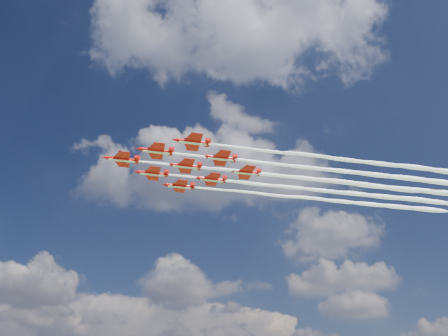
# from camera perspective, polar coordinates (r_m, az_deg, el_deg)

# --- Properties ---
(jet_lead) EXTENTS (98.80, 37.92, 3.04)m
(jet_lead) POSITION_cam_1_polar(r_m,az_deg,el_deg) (152.32, 5.04, -0.78)
(jet_lead) COLOR red
(jet_row2_port) EXTENTS (98.80, 37.92, 3.04)m
(jet_row2_port) POSITION_cam_1_polar(r_m,az_deg,el_deg) (149.15, 9.76, 0.19)
(jet_row2_port) COLOR red
(jet_row2_starb) EXTENTS (98.80, 37.92, 3.04)m
(jet_row2_starb) POSITION_cam_1_polar(r_m,az_deg,el_deg) (162.04, 7.78, -2.41)
(jet_row2_starb) COLOR red
(jet_row3_port) EXTENTS (98.80, 37.92, 3.04)m
(jet_row3_port) POSITION_cam_1_polar(r_m,az_deg,el_deg) (147.08, 14.65, 1.19)
(jet_row3_port) COLOR red
(jet_row3_centre) EXTENTS (98.80, 37.92, 3.04)m
(jet_row3_centre) POSITION_cam_1_polar(r_m,az_deg,el_deg) (159.37, 12.25, -1.53)
(jet_row3_centre) COLOR red
(jet_row3_starb) EXTENTS (98.80, 37.92, 3.04)m
(jet_row3_starb) POSITION_cam_1_polar(r_m,az_deg,el_deg) (172.20, 10.20, -3.85)
(jet_row3_starb) COLOR red
(jet_row4_port) EXTENTS (98.80, 37.92, 3.04)m
(jet_row4_port) POSITION_cam_1_polar(r_m,az_deg,el_deg) (157.74, 16.85, -0.61)
(jet_row4_port) COLOR red
(jet_row4_starb) EXTENTS (98.80, 37.92, 3.04)m
(jet_row4_starb) POSITION_cam_1_polar(r_m,az_deg,el_deg) (169.98, 14.44, -3.03)
(jet_row4_starb) COLOR red
(jet_tail) EXTENTS (98.80, 37.92, 3.04)m
(jet_tail) POSITION_cam_1_polar(r_m,az_deg,el_deg) (168.73, 18.76, -2.18)
(jet_tail) COLOR red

